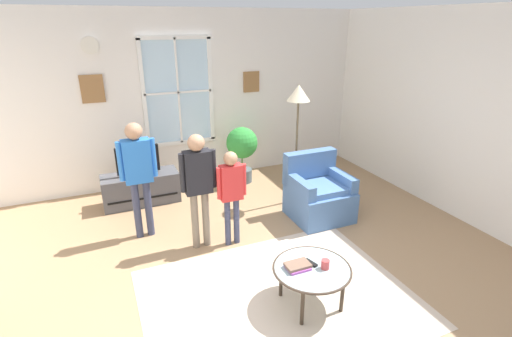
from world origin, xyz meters
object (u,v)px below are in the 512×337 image
at_px(armchair, 318,194).
at_px(floor_lamp, 298,105).
at_px(person_blue_shirt, 138,168).
at_px(potted_plant_by_window, 242,148).
at_px(cup, 325,264).
at_px(television, 138,160).
at_px(tv_stand, 141,188).
at_px(coffee_table, 312,270).
at_px(person_red_shirt, 231,188).
at_px(book_stack, 298,266).
at_px(person_black_shirt, 198,179).
at_px(remote_near_books, 311,263).

xyz_separation_m(armchair, floor_lamp, (-0.06, 0.54, 1.13)).
xyz_separation_m(person_blue_shirt, potted_plant_by_window, (1.76, 1.15, -0.32)).
distance_m(cup, person_blue_shirt, 2.44).
height_order(television, armchair, television).
distance_m(tv_stand, coffee_table, 3.12).
relative_size(person_blue_shirt, potted_plant_by_window, 1.56).
distance_m(person_red_shirt, floor_lamp, 1.63).
bearing_deg(person_red_shirt, book_stack, -81.12).
distance_m(tv_stand, person_black_shirt, 1.70).
bearing_deg(armchair, floor_lamp, 96.00).
distance_m(television, floor_lamp, 2.40).
xyz_separation_m(tv_stand, person_red_shirt, (0.86, -1.59, 0.51)).
bearing_deg(tv_stand, potted_plant_by_window, 5.72).
height_order(television, person_red_shirt, person_red_shirt).
relative_size(armchair, person_black_shirt, 0.62).
xyz_separation_m(coffee_table, potted_plant_by_window, (0.49, 3.05, 0.22)).
bearing_deg(potted_plant_by_window, floor_lamp, -66.08).
bearing_deg(floor_lamp, tv_stand, 158.25).
bearing_deg(remote_near_books, book_stack, -176.20).
bearing_deg(floor_lamp, remote_near_books, -114.83).
distance_m(tv_stand, television, 0.45).
distance_m(book_stack, cup, 0.25).
bearing_deg(person_red_shirt, television, 118.41).
relative_size(potted_plant_by_window, floor_lamp, 0.54).
bearing_deg(person_red_shirt, floor_lamp, 30.54).
bearing_deg(television, tv_stand, 90.00).
distance_m(person_blue_shirt, potted_plant_by_window, 2.12).
bearing_deg(coffee_table, floor_lamp, 65.26).
height_order(cup, person_red_shirt, person_red_shirt).
bearing_deg(tv_stand, armchair, -32.57).
distance_m(coffee_table, remote_near_books, 0.07).
bearing_deg(cup, armchair, 60.12).
bearing_deg(coffee_table, armchair, 56.31).
height_order(coffee_table, person_red_shirt, person_red_shirt).
xyz_separation_m(armchair, potted_plant_by_window, (-0.51, 1.55, 0.27)).
relative_size(television, person_blue_shirt, 0.41).
height_order(television, remote_near_books, television).
xyz_separation_m(television, book_stack, (1.05, -2.83, -0.25)).
distance_m(television, armchair, 2.60).
height_order(book_stack, person_blue_shirt, person_blue_shirt).
xyz_separation_m(television, armchair, (2.17, -1.39, -0.35)).
bearing_deg(cup, potted_plant_by_window, 82.95).
bearing_deg(television, remote_near_books, -66.95).
relative_size(book_stack, person_blue_shirt, 0.16).
bearing_deg(armchair, person_red_shirt, -171.41).
xyz_separation_m(person_black_shirt, floor_lamp, (1.62, 0.65, 0.58)).
bearing_deg(cup, television, 113.62).
height_order(coffee_table, person_black_shirt, person_black_shirt).
distance_m(television, coffee_table, 3.13).
bearing_deg(coffee_table, potted_plant_by_window, 80.86).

